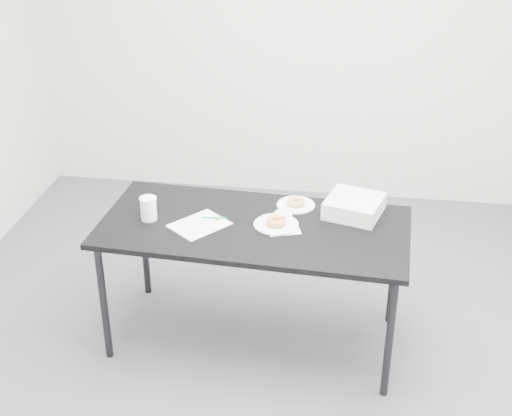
# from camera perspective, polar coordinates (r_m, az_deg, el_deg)

# --- Properties ---
(floor) EXTENTS (4.00, 4.00, 0.00)m
(floor) POSITION_cam_1_polar(r_m,az_deg,el_deg) (4.23, -0.14, -10.54)
(floor) COLOR #505055
(floor) RESTS_ON ground
(wall_back) EXTENTS (4.00, 0.02, 2.70)m
(wall_back) POSITION_cam_1_polar(r_m,az_deg,el_deg) (5.46, 3.00, 14.24)
(wall_back) COLOR silver
(wall_back) RESTS_ON floor
(table) EXTENTS (1.70, 0.87, 0.76)m
(table) POSITION_cam_1_polar(r_m,az_deg,el_deg) (3.86, -0.17, -2.10)
(table) COLOR black
(table) RESTS_ON floor
(scorecard) EXTENTS (0.36, 0.37, 0.00)m
(scorecard) POSITION_cam_1_polar(r_m,az_deg,el_deg) (3.84, -4.54, -1.34)
(scorecard) COLOR white
(scorecard) RESTS_ON table
(logo_patch) EXTENTS (0.07, 0.07, 0.00)m
(logo_patch) POSITION_cam_1_polar(r_m,az_deg,el_deg) (3.90, -3.05, -0.79)
(logo_patch) COLOR green
(logo_patch) RESTS_ON scorecard
(pen) EXTENTS (0.13, 0.02, 0.01)m
(pen) POSITION_cam_1_polar(r_m,az_deg,el_deg) (3.89, -3.37, -0.79)
(pen) COLOR #0E889B
(pen) RESTS_ON scorecard
(napkin) EXTENTS (0.21, 0.21, 0.00)m
(napkin) POSITION_cam_1_polar(r_m,az_deg,el_deg) (3.80, 2.16, -1.58)
(napkin) COLOR white
(napkin) RESTS_ON table
(plate_near) EXTENTS (0.24, 0.24, 0.01)m
(plate_near) POSITION_cam_1_polar(r_m,az_deg,el_deg) (3.82, 1.62, -1.32)
(plate_near) COLOR white
(plate_near) RESTS_ON napkin
(donut_near) EXTENTS (0.13, 0.13, 0.04)m
(donut_near) POSITION_cam_1_polar(r_m,az_deg,el_deg) (3.81, 1.62, -1.03)
(donut_near) COLOR #C78B3F
(donut_near) RESTS_ON plate_near
(plate_far) EXTENTS (0.22, 0.22, 0.01)m
(plate_far) POSITION_cam_1_polar(r_m,az_deg,el_deg) (4.03, 3.20, 0.25)
(plate_far) COLOR white
(plate_far) RESTS_ON table
(donut_far) EXTENTS (0.13, 0.13, 0.03)m
(donut_far) POSITION_cam_1_polar(r_m,az_deg,el_deg) (4.03, 3.21, 0.50)
(donut_far) COLOR #C78B3F
(donut_far) RESTS_ON plate_far
(coffee_cup) EXTENTS (0.09, 0.09, 0.13)m
(coffee_cup) POSITION_cam_1_polar(r_m,az_deg,el_deg) (3.90, -8.59, -0.04)
(coffee_cup) COLOR white
(coffee_cup) RESTS_ON table
(cup_lid) EXTENTS (0.10, 0.10, 0.01)m
(cup_lid) POSITION_cam_1_polar(r_m,az_deg,el_deg) (3.93, 2.23, -0.47)
(cup_lid) COLOR white
(cup_lid) RESTS_ON table
(bakery_box) EXTENTS (0.36, 0.36, 0.10)m
(bakery_box) POSITION_cam_1_polar(r_m,az_deg,el_deg) (3.95, 7.85, 0.15)
(bakery_box) COLOR silver
(bakery_box) RESTS_ON table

